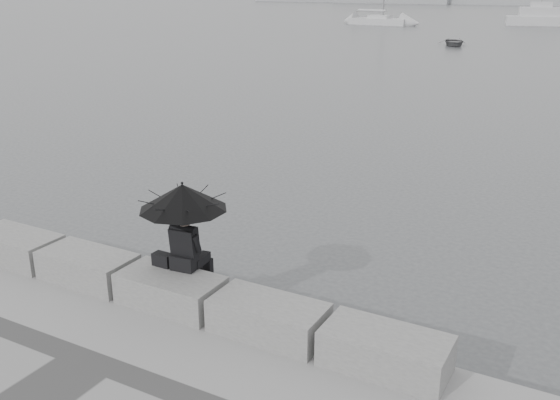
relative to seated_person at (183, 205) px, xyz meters
The scene contains 11 objects.
ground 2.04m from the seated_person, 114.65° to the left, with size 360.00×360.00×0.00m, color #484A4D.
stone_block_far_left 3.70m from the seated_person, behind, with size 1.60×0.80×0.50m, color slate.
stone_block_left 2.20m from the seated_person, 169.26° to the right, with size 1.60×0.80×0.50m, color slate.
stone_block_centre 1.33m from the seated_person, 99.19° to the right, with size 1.60×0.80×0.50m, color slate.
stone_block_right 2.11m from the seated_person, 11.43° to the right, with size 1.60×0.80×0.50m, color slate.
stone_block_far_right 3.60m from the seated_person, ahead, with size 1.60×0.80×0.50m, color slate.
seated_person is the anchor object (origin of this frame).
bag 1.01m from the seated_person, 165.38° to the right, with size 0.31×0.18×0.20m, color black.
sailboat_left 74.95m from the seated_person, 107.98° to the left, with size 7.77×3.03×12.90m.
motor_cruiser 80.18m from the seated_person, 92.99° to the left, with size 10.29×4.82×4.50m.
dinghy 48.72m from the seated_person, 99.27° to the left, with size 3.49×1.48×0.59m, color slate.
Camera 1 is at (5.51, -7.04, 5.15)m, focal length 40.00 mm.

